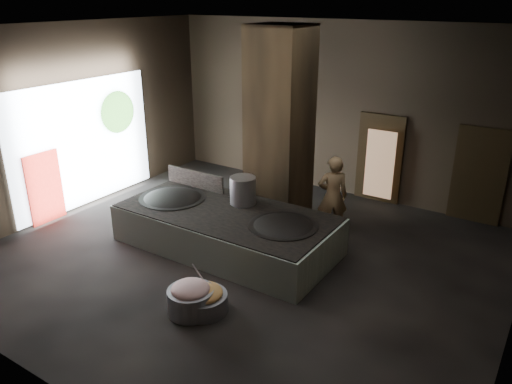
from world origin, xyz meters
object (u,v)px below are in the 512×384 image
Objects in this scene: wok_right at (283,229)px; stock_pot at (243,190)px; wok_left at (173,201)px; cook at (333,196)px; veg_basin at (203,302)px; meat_basin at (191,301)px; hearth_platform at (227,230)px.

stock_pot is (-1.30, 0.50, 0.38)m from wok_right.
wok_left is at bearing -177.95° from wok_right.
cook is (1.56, 1.23, -0.21)m from stock_pot.
cook is 2.15× the size of veg_basin.
hearth_platform is at bearing 111.70° from meat_basin.
cook is 4.01m from veg_basin.
wok_left reaches higher than hearth_platform.
veg_basin is at bearing -39.70° from wok_left.
wok_left is at bearing -158.20° from stock_pot.
veg_basin is at bearing 47.68° from cook.
meat_basin is (0.85, -2.81, -0.91)m from stock_pot.
stock_pot is 3.00m from veg_basin.
wok_left is at bearing -177.92° from hearth_platform.
stock_pot is 0.71× the size of veg_basin.
cook is at bearing 30.94° from wok_left.
wok_right is 1.44m from stock_pot.
veg_basin is (-0.32, -2.16, -0.59)m from wok_right.
wok_right is 1.76m from cook.
wok_left is 2.42× the size of stock_pot.
wok_right is (1.35, 0.05, 0.35)m from hearth_platform.
cook is (3.06, 1.83, 0.17)m from wok_left.
meat_basin is (0.90, -2.26, -0.18)m from hearth_platform.
veg_basin is at bearing -69.75° from stock_pot.
meat_basin is at bearing -101.07° from wok_right.
stock_pot is at bearing 110.25° from veg_basin.
meat_basin is at bearing -73.19° from stock_pot.
wok_left reaches higher than veg_basin.
cook reaches higher than veg_basin.
cook is at bearing 80.07° from meat_basin.
stock_pot is at bearing 106.81° from meat_basin.
hearth_platform is 2.36m from veg_basin.
cook reaches higher than stock_pot.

